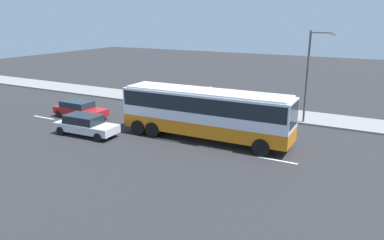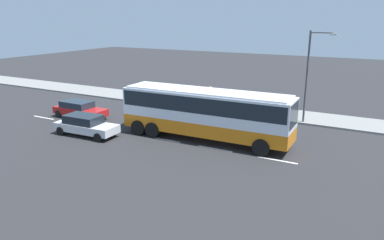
% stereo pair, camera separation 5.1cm
% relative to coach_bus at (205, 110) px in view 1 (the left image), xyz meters
% --- Properties ---
extents(ground_plane, '(120.00, 120.00, 0.00)m').
position_rel_coach_bus_xyz_m(ground_plane, '(0.93, 0.51, -2.16)').
color(ground_plane, '#28282B').
extents(sidewalk_curb, '(80.00, 4.00, 0.15)m').
position_rel_coach_bus_xyz_m(sidewalk_curb, '(0.93, 9.00, -2.09)').
color(sidewalk_curb, gray).
rests_on(sidewalk_curb, ground_plane).
extents(lane_centreline, '(38.68, 0.16, 0.01)m').
position_rel_coach_bus_xyz_m(lane_centreline, '(2.89, -1.30, -2.16)').
color(lane_centreline, white).
rests_on(lane_centreline, ground_plane).
extents(coach_bus, '(11.91, 2.90, 3.48)m').
position_rel_coach_bus_xyz_m(coach_bus, '(0.00, 0.00, 0.00)').
color(coach_bus, orange).
rests_on(coach_bus, ground_plane).
extents(car_red_compact, '(4.77, 1.90, 1.42)m').
position_rel_coach_bus_xyz_m(car_red_compact, '(-11.80, 0.10, -1.40)').
color(car_red_compact, '#B21919').
rests_on(car_red_compact, ground_plane).
extents(car_silver_hatch, '(4.76, 2.02, 1.48)m').
position_rel_coach_bus_xyz_m(car_silver_hatch, '(-7.98, -3.14, -1.38)').
color(car_silver_hatch, silver).
rests_on(car_silver_hatch, ground_plane).
extents(pedestrian_near_curb, '(0.32, 0.32, 1.76)m').
position_rel_coach_bus_xyz_m(pedestrian_near_curb, '(-4.01, 9.17, -0.99)').
color(pedestrian_near_curb, '#38334C').
rests_on(pedestrian_near_curb, sidewalk_curb).
extents(pedestrian_at_crossing, '(0.32, 0.32, 1.63)m').
position_rel_coach_bus_xyz_m(pedestrian_at_crossing, '(3.15, 8.45, -1.07)').
color(pedestrian_at_crossing, brown).
rests_on(pedestrian_at_crossing, sidewalk_curb).
extents(street_lamp, '(1.96, 0.24, 7.08)m').
position_rel_coach_bus_xyz_m(street_lamp, '(5.28, 7.39, 2.08)').
color(street_lamp, '#47474C').
rests_on(street_lamp, sidewalk_curb).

